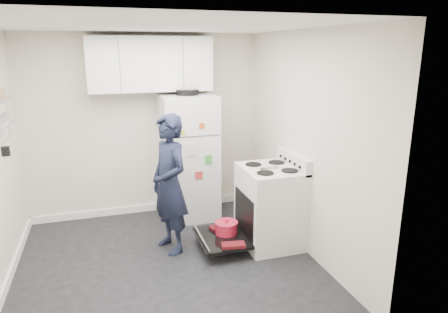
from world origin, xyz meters
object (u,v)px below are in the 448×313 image
object	(u,v)px
electric_range	(269,207)
open_oven_door	(224,234)
person	(170,184)
refrigerator	(189,157)

from	to	relation	value
electric_range	open_oven_door	distance (m)	0.63
electric_range	person	world-z (taller)	person
refrigerator	person	distance (m)	1.00
refrigerator	person	world-z (taller)	refrigerator
person	open_oven_door	bearing A→B (deg)	54.76
electric_range	open_oven_door	xyz separation A→B (m)	(-0.56, 0.03, -0.28)
open_oven_door	electric_range	bearing A→B (deg)	-2.77
electric_range	open_oven_door	world-z (taller)	electric_range
refrigerator	open_oven_door	bearing A→B (deg)	-81.18
electric_range	person	xyz separation A→B (m)	(-1.15, 0.20, 0.34)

